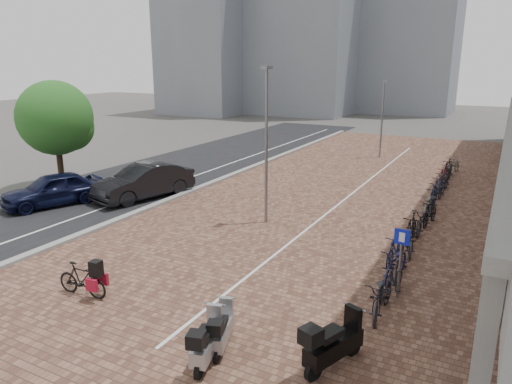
# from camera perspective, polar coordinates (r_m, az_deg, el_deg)

# --- Properties ---
(ground) EXTENTS (140.00, 140.00, 0.00)m
(ground) POSITION_cam_1_polar(r_m,az_deg,el_deg) (14.91, -11.08, -10.24)
(ground) COLOR #474442
(ground) RESTS_ON ground
(plaza_brick) EXTENTS (14.50, 42.00, 0.04)m
(plaza_brick) POSITION_cam_1_polar(r_m,az_deg,el_deg) (24.15, 10.95, -0.23)
(plaza_brick) COLOR brown
(plaza_brick) RESTS_ON ground
(street_asphalt) EXTENTS (8.00, 50.00, 0.03)m
(street_asphalt) POSITION_cam_1_polar(r_m,az_deg,el_deg) (29.18, -10.12, 2.48)
(street_asphalt) COLOR black
(street_asphalt) RESTS_ON ground
(curb) EXTENTS (0.35, 42.00, 0.14)m
(curb) POSITION_cam_1_polar(r_m,az_deg,el_deg) (26.98, -3.57, 1.79)
(curb) COLOR gray
(curb) RESTS_ON ground
(lane_line) EXTENTS (0.12, 44.00, 0.00)m
(lane_line) POSITION_cam_1_polar(r_m,az_deg,el_deg) (28.01, -6.89, 2.11)
(lane_line) COLOR white
(lane_line) RESTS_ON street_asphalt
(parking_line) EXTENTS (0.10, 30.00, 0.00)m
(parking_line) POSITION_cam_1_polar(r_m,az_deg,el_deg) (24.08, 11.41, -0.23)
(parking_line) COLOR white
(parking_line) RESTS_ON plaza_brick
(car_navy) EXTENTS (3.27, 4.76, 1.50)m
(car_navy) POSITION_cam_1_polar(r_m,az_deg,el_deg) (23.60, -23.25, 0.29)
(car_navy) COLOR black
(car_navy) RESTS_ON ground
(car_dark) EXTENTS (2.96, 5.27, 1.64)m
(car_dark) POSITION_cam_1_polar(r_m,az_deg,el_deg) (23.46, -13.34, 1.23)
(car_dark) COLOR black
(car_dark) RESTS_ON ground
(hero_bike) EXTENTS (1.68, 0.59, 1.17)m
(hero_bike) POSITION_cam_1_polar(r_m,az_deg,el_deg) (14.30, -20.20, -9.81)
(hero_bike) COLOR black
(hero_bike) RESTS_ON ground
(scooter_front) EXTENTS (0.95, 1.59, 1.04)m
(scooter_front) POSITION_cam_1_polar(r_m,az_deg,el_deg) (11.24, -4.16, -16.03)
(scooter_front) COLOR #9F9FA4
(scooter_front) RESTS_ON ground
(scooter_mid) EXTENTS (1.18, 1.92, 1.26)m
(scooter_mid) POSITION_cam_1_polar(r_m,az_deg,el_deg) (10.67, 9.35, -17.38)
(scooter_mid) COLOR black
(scooter_mid) RESTS_ON ground
(scooter_back) EXTENTS (0.94, 1.72, 1.13)m
(scooter_back) POSITION_cam_1_polar(r_m,az_deg,el_deg) (10.80, -5.90, -17.22)
(scooter_back) COLOR #9F9FA4
(scooter_back) RESTS_ON ground
(parking_sign) EXTENTS (0.43, 0.11, 2.06)m
(parking_sign) POSITION_cam_1_polar(r_m,az_deg,el_deg) (13.53, 17.02, -7.16)
(parking_sign) COLOR slate
(parking_sign) RESTS_ON ground
(lamp_near) EXTENTS (0.12, 0.12, 6.17)m
(lamp_near) POSITION_cam_1_polar(r_m,az_deg,el_deg) (18.75, 1.25, 5.25)
(lamp_near) COLOR gray
(lamp_near) RESTS_ON ground
(lamp_far) EXTENTS (0.12, 0.12, 5.13)m
(lamp_far) POSITION_cam_1_polar(r_m,az_deg,el_deg) (33.58, 14.90, 8.31)
(lamp_far) COLOR slate
(lamp_far) RESTS_ON ground
(street_tree) EXTENTS (3.80, 3.80, 5.53)m
(street_tree) POSITION_cam_1_polar(r_m,az_deg,el_deg) (26.56, -22.68, 7.99)
(street_tree) COLOR #382619
(street_tree) RESTS_ON ground
(bike_row) EXTENTS (1.19, 20.45, 1.05)m
(bike_row) POSITION_cam_1_polar(r_m,az_deg,el_deg) (21.48, 20.16, -1.43)
(bike_row) COLOR black
(bike_row) RESTS_ON ground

